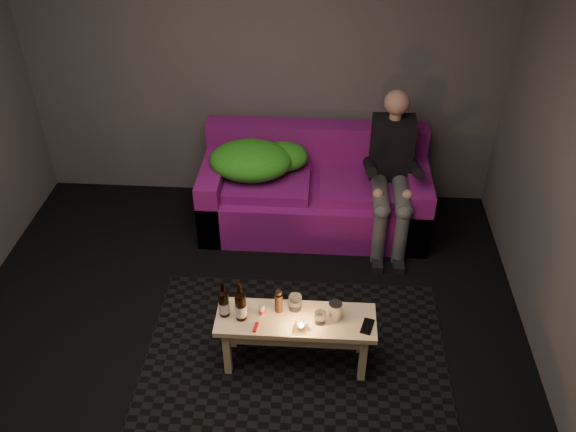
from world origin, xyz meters
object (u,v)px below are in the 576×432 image
Objects in this scene: sofa at (314,193)px; steel_cup at (335,310)px; coffee_table at (296,326)px; beer_bottle_b at (241,305)px; beer_bottle_a at (224,303)px; person at (392,169)px.

steel_cup is at bearing -83.64° from sofa.
sofa is at bearing 87.51° from coffee_table.
beer_bottle_b reaches higher than steel_cup.
sofa is 1.69m from beer_bottle_a.
beer_bottle_a is at bearing -128.08° from person.
person is at bearing -14.03° from sofa.
coffee_table is at bearing 3.45° from beer_bottle_b.
coffee_table is 3.47× the size of beer_bottle_b.
beer_bottle_b is 2.46× the size of steel_cup.
sofa reaches higher than coffee_table.
person reaches higher than sofa.
beer_bottle_b is at bearing -104.28° from sofa.
person is (0.61, -0.15, 0.35)m from sofa.
beer_bottle_a is 0.11m from beer_bottle_b.
beer_bottle_b is at bearing -176.55° from coffee_table.
steel_cup is (0.17, -1.57, 0.18)m from sofa.
person is 1.23× the size of coffee_table.
beer_bottle_a is (-0.52, -1.59, 0.22)m from sofa.
beer_bottle_b is at bearing -175.74° from steel_cup.
coffee_table is 0.39m from beer_bottle_b.
beer_bottle_b is at bearing -12.11° from beer_bottle_a.
person reaches higher than beer_bottle_a.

